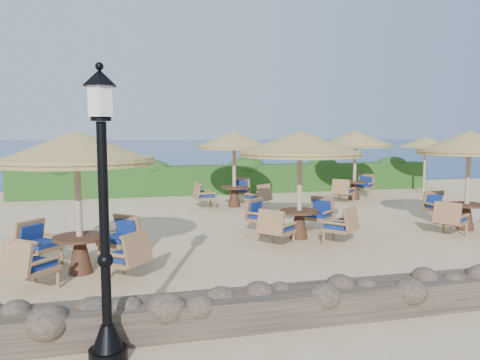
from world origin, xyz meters
The scene contains 11 objects.
ground centered at (0.00, 0.00, 0.00)m, with size 120.00×120.00×0.00m, color #D6BB87.
sea centered at (0.00, 70.00, 0.00)m, with size 160.00×160.00×0.00m, color navy.
hedge centered at (0.00, 7.20, 0.60)m, with size 18.00×0.90×1.20m, color #1C4315.
stone_wall centered at (0.00, -6.20, 0.22)m, with size 15.00×0.65×0.44m, color brown.
lamp_post centered at (-4.80, -6.80, 1.55)m, with size 0.44×0.44×3.31m.
extra_parasol centered at (7.80, 5.20, 2.17)m, with size 2.30×2.30×2.41m.
cafe_set_0 centered at (-5.41, -3.17, 1.83)m, with size 2.84×2.84×2.65m.
cafe_set_1 centered at (-0.42, -1.47, 1.87)m, with size 2.99×2.99×2.65m.
cafe_set_2 centered at (4.30, -1.59, 1.88)m, with size 2.77×2.75×2.65m.
cafe_set_3 centered at (-0.87, 3.65, 1.85)m, with size 2.70×2.76×2.65m.
cafe_set_4 centered at (4.05, 4.26, 2.00)m, with size 2.75×2.75×2.65m.
Camera 1 is at (-4.55, -12.15, 2.65)m, focal length 35.00 mm.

